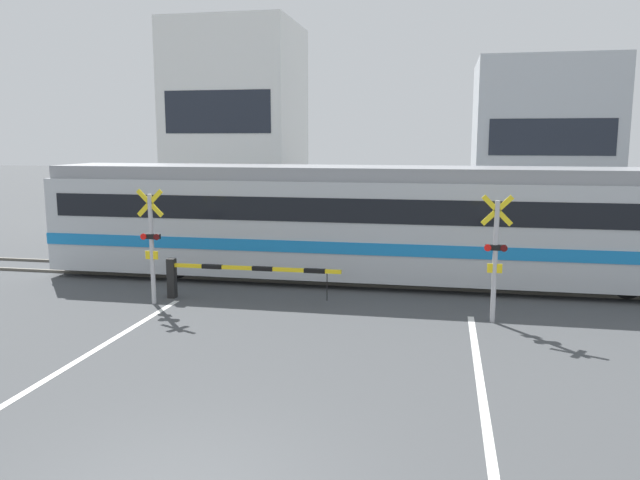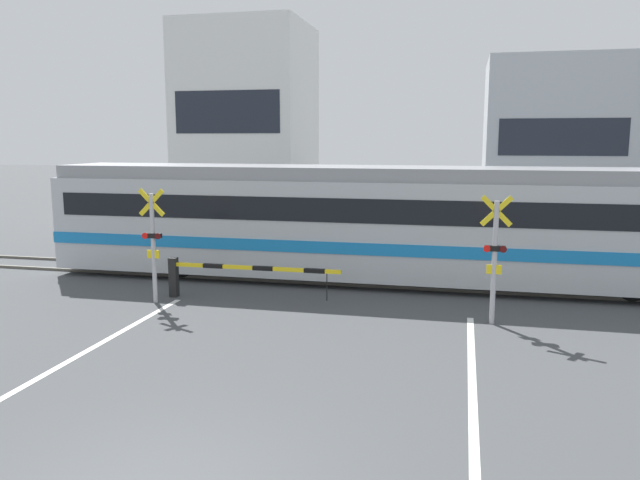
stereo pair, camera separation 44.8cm
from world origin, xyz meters
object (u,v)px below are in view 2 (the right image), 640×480
commuter_train (393,221)px  crossing_barrier_near (220,272)px  crossing_signal_left (153,241)px  crossing_signal_right (495,254)px  crossing_barrier_far (437,242)px  pedestrian (370,217)px

commuter_train → crossing_barrier_near: size_ratio=4.40×
crossing_signal_left → crossing_signal_right: bearing=0.0°
commuter_train → crossing_barrier_far: commuter_train is taller
crossing_barrier_near → crossing_signal_right: (6.57, -0.63, 0.85)m
crossing_barrier_near → crossing_signal_right: size_ratio=1.58×
commuter_train → crossing_barrier_far: 3.47m
crossing_barrier_far → crossing_signal_left: 9.36m
crossing_signal_right → pedestrian: 11.42m
crossing_signal_left → crossing_barrier_far: bearing=45.2°
crossing_signal_right → pedestrian: size_ratio=1.70×
crossing_barrier_near → crossing_signal_left: size_ratio=1.58×
commuter_train → crossing_signal_left: 6.49m
commuter_train → crossing_barrier_far: bearing=70.4°
crossing_barrier_far → crossing_signal_right: size_ratio=1.58×
crossing_signal_right → crossing_signal_left: bearing=180.0°
crossing_barrier_near → crossing_signal_right: 6.66m
crossing_signal_left → pedestrian: crossing_signal_left is taller
crossing_signal_left → commuter_train: bearing=32.6°
crossing_signal_left → crossing_signal_right: (8.05, 0.00, 0.00)m
crossing_barrier_near → pedestrian: size_ratio=2.69×
crossing_signal_left → crossing_signal_right: same height
crossing_barrier_far → crossing_signal_right: crossing_signal_right is taller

